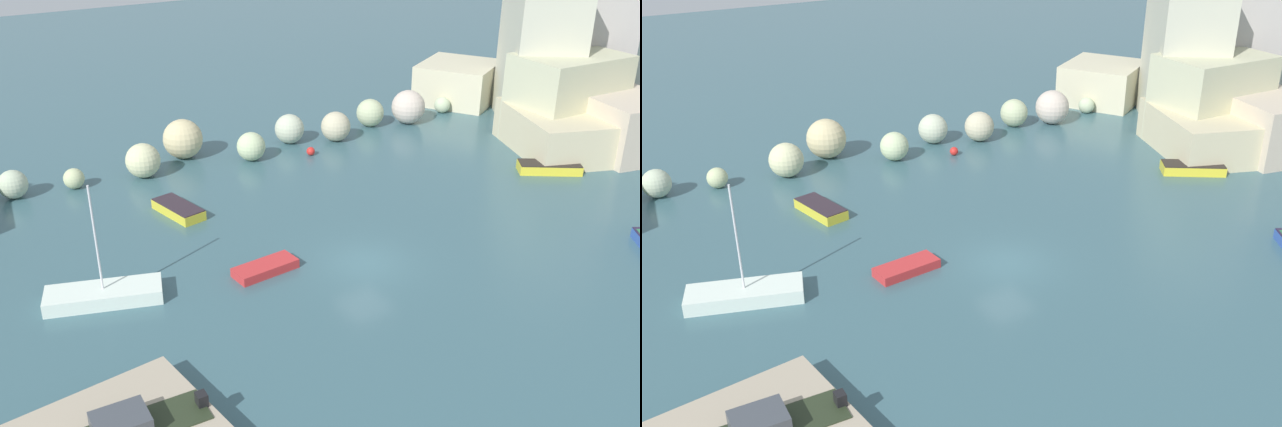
# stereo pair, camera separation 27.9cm
# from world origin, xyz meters

# --- Properties ---
(cove_water) EXTENTS (160.00, 160.00, 0.00)m
(cove_water) POSITION_xyz_m (0.00, 0.00, 0.00)
(cove_water) COLOR #395E68
(cove_water) RESTS_ON ground
(cliff_headland_right) EXTENTS (23.06, 22.82, 15.52)m
(cliff_headland_right) POSITION_xyz_m (27.46, 11.81, 4.53)
(cliff_headland_right) COLOR beige
(cliff_headland_right) RESTS_ON ground
(rock_breakwater) EXTENTS (37.18, 5.06, 2.66)m
(rock_breakwater) POSITION_xyz_m (1.16, 16.93, 1.13)
(rock_breakwater) COLOR #BAD092
(rock_breakwater) RESTS_ON ground
(channel_buoy) EXTENTS (0.58, 0.58, 0.58)m
(channel_buoy) POSITION_xyz_m (5.42, 14.25, 0.29)
(channel_buoy) COLOR red
(channel_buoy) RESTS_ON cove_water
(moored_boat_0) EXTENTS (5.45, 3.31, 5.69)m
(moored_boat_0) POSITION_xyz_m (-12.01, 3.25, 0.36)
(moored_boat_0) COLOR white
(moored_boat_0) RESTS_ON cove_water
(moored_boat_1) EXTENTS (2.06, 3.67, 0.60)m
(moored_boat_1) POSITION_xyz_m (-5.74, 10.14, 0.30)
(moored_boat_1) COLOR gold
(moored_boat_1) RESTS_ON cove_water
(moored_boat_3) EXTENTS (4.05, 3.41, 0.65)m
(moored_boat_3) POSITION_xyz_m (16.91, 3.59, 0.32)
(moored_boat_3) COLOR yellow
(moored_boat_3) RESTS_ON cove_water
(moored_boat_4) EXTENTS (3.26, 1.57, 0.46)m
(moored_boat_4) POSITION_xyz_m (-4.61, 1.77, 0.23)
(moored_boat_4) COLOR red
(moored_boat_4) RESTS_ON cove_water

